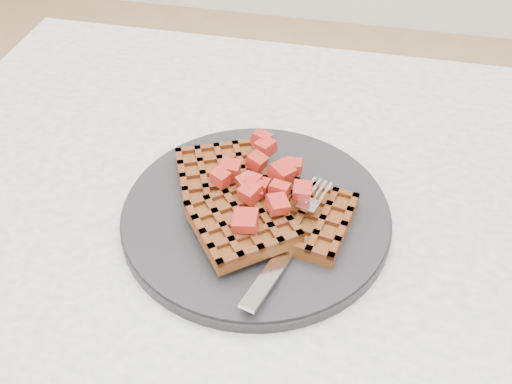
% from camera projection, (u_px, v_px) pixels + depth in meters
% --- Properties ---
extents(table, '(1.20, 0.80, 0.75)m').
position_uv_depth(table, '(385.00, 320.00, 0.65)').
color(table, silver).
rests_on(table, ground).
extents(plate, '(0.29, 0.29, 0.02)m').
position_uv_depth(plate, '(256.00, 214.00, 0.61)').
color(plate, black).
rests_on(plate, table).
extents(waffles, '(0.21, 0.20, 0.03)m').
position_uv_depth(waffles, '(255.00, 203.00, 0.59)').
color(waffles, brown).
rests_on(waffles, plate).
extents(strawberry_pile, '(0.15, 0.15, 0.02)m').
position_uv_depth(strawberry_pile, '(256.00, 182.00, 0.57)').
color(strawberry_pile, '#8B0A04').
rests_on(strawberry_pile, waffles).
extents(fork, '(0.07, 0.18, 0.02)m').
position_uv_depth(fork, '(293.00, 239.00, 0.56)').
color(fork, silver).
rests_on(fork, plate).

